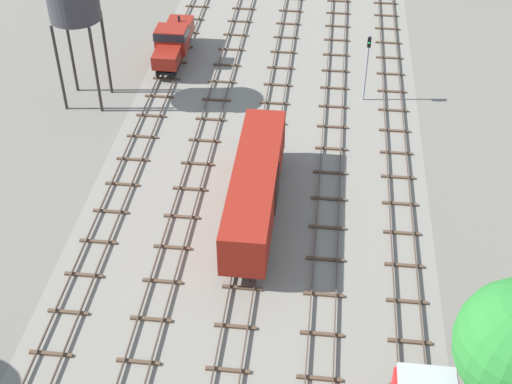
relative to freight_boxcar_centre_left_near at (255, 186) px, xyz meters
The scene contains 10 objects.
ground_plane 11.92m from the freight_boxcar_centre_left_near, 90.03° to the left, with size 480.00×480.00×0.00m, color slate.
ballast_bed 11.92m from the freight_boxcar_centre_left_near, 90.03° to the left, with size 23.32×176.00×0.01m, color gray.
track_far_left 16.10m from the freight_boxcar_centre_left_near, 127.35° to the left, with size 2.40×126.00×0.29m.
track_left 13.76m from the freight_boxcar_centre_left_near, 110.90° to the left, with size 2.40×126.00×0.29m.
track_centre_left 12.88m from the freight_boxcar_centre_left_near, 90.03° to the left, with size 2.40×126.00×0.29m.
track_centre 13.75m from the freight_boxcar_centre_left_near, 69.15° to the left, with size 2.40×126.00×0.29m.
track_centre_right 16.10m from the freight_boxcar_centre_left_near, 52.69° to the left, with size 2.40×126.00×0.29m.
freight_boxcar_centre_left_near is the anchor object (origin of this frame).
shunter_loco_far_left_mid 22.73m from the freight_boxcar_centre_left_near, 115.18° to the left, with size 2.74×8.46×3.10m.
signal_post_near 17.26m from the freight_boxcar_centre_left_near, 65.14° to the left, with size 0.28×0.47×5.81m.
Camera 1 is at (4.13, 8.20, 30.93)m, focal length 50.12 mm.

